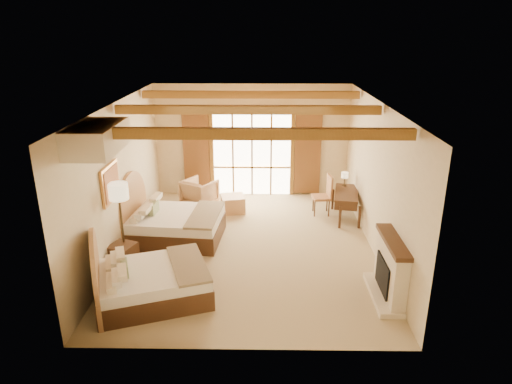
{
  "coord_description": "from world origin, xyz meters",
  "views": [
    {
      "loc": [
        0.3,
        -9.25,
        4.65
      ],
      "look_at": [
        0.16,
        0.2,
        1.23
      ],
      "focal_mm": 32.0,
      "sensor_mm": 36.0,
      "label": 1
    }
  ],
  "objects_px": {
    "bed_near": "(144,280)",
    "nightstand": "(123,257)",
    "desk": "(346,204)",
    "bed_far": "(169,222)",
    "armchair": "(199,193)"
  },
  "relations": [
    {
      "from": "bed_far",
      "to": "bed_near",
      "type": "bearing_deg",
      "value": -83.77
    },
    {
      "from": "armchair",
      "to": "desk",
      "type": "bearing_deg",
      "value": -160.52
    },
    {
      "from": "bed_far",
      "to": "nightstand",
      "type": "relative_size",
      "value": 3.96
    },
    {
      "from": "desk",
      "to": "nightstand",
      "type": "bearing_deg",
      "value": -140.41
    },
    {
      "from": "bed_near",
      "to": "nightstand",
      "type": "distance_m",
      "value": 1.25
    },
    {
      "from": "bed_near",
      "to": "nightstand",
      "type": "xyz_separation_m",
      "value": [
        -0.69,
        1.04,
        -0.11
      ]
    },
    {
      "from": "nightstand",
      "to": "armchair",
      "type": "xyz_separation_m",
      "value": [
        1.07,
        3.59,
        0.09
      ]
    },
    {
      "from": "bed_near",
      "to": "bed_far",
      "type": "distance_m",
      "value": 2.5
    },
    {
      "from": "desk",
      "to": "bed_near",
      "type": "bearing_deg",
      "value": -127.82
    },
    {
      "from": "armchair",
      "to": "bed_far",
      "type": "bearing_deg",
      "value": 110.33
    },
    {
      "from": "bed_near",
      "to": "nightstand",
      "type": "bearing_deg",
      "value": 104.55
    },
    {
      "from": "bed_near",
      "to": "desk",
      "type": "height_order",
      "value": "bed_near"
    },
    {
      "from": "armchair",
      "to": "desk",
      "type": "relative_size",
      "value": 0.58
    },
    {
      "from": "bed_near",
      "to": "desk",
      "type": "bearing_deg",
      "value": 22.57
    },
    {
      "from": "armchair",
      "to": "desk",
      "type": "xyz_separation_m",
      "value": [
        3.87,
        -0.84,
        0.01
      ]
    }
  ]
}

